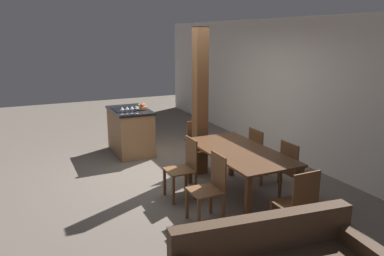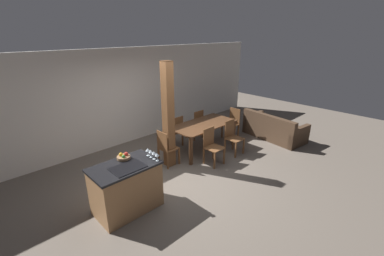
{
  "view_description": "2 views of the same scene",
  "coord_description": "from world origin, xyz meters",
  "px_view_note": "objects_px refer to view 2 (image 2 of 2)",
  "views": [
    {
      "loc": [
        5.78,
        -2.24,
        2.4
      ],
      "look_at": [
        0.6,
        0.2,
        0.95
      ],
      "focal_mm": 35.0,
      "sensor_mm": 36.0,
      "label": 1
    },
    {
      "loc": [
        -3.36,
        -3.87,
        3.1
      ],
      "look_at": [
        0.6,
        0.2,
        0.95
      ],
      "focal_mm": 24.0,
      "sensor_mm": 36.0,
      "label": 2
    }
  ],
  "objects_px": {
    "fruit_bowl": "(124,157)",
    "dining_chair_near_left": "(212,145)",
    "wine_glass_end": "(148,150)",
    "wine_glass_near": "(157,155)",
    "dining_chair_foot_end": "(232,123)",
    "couch": "(274,129)",
    "dining_chair_near_right": "(233,136)",
    "timber_post": "(168,116)",
    "dining_chair_head_end": "(166,148)",
    "kitchen_island": "(126,188)",
    "wine_glass_middle": "(154,153)",
    "dining_table": "(203,127)",
    "wine_glass_far": "(151,151)",
    "dining_chair_far_left": "(175,131)",
    "dining_chair_far_right": "(196,124)"
  },
  "relations": [
    {
      "from": "dining_chair_near_left",
      "to": "dining_chair_foot_end",
      "type": "bearing_deg",
      "value": 22.0
    },
    {
      "from": "wine_glass_middle",
      "to": "dining_chair_near_left",
      "type": "relative_size",
      "value": 0.17
    },
    {
      "from": "fruit_bowl",
      "to": "wine_glass_near",
      "type": "height_order",
      "value": "wine_glass_near"
    },
    {
      "from": "kitchen_island",
      "to": "dining_table",
      "type": "height_order",
      "value": "kitchen_island"
    },
    {
      "from": "kitchen_island",
      "to": "dining_chair_head_end",
      "type": "relative_size",
      "value": 1.3
    },
    {
      "from": "wine_glass_end",
      "to": "dining_table",
      "type": "relative_size",
      "value": 0.08
    },
    {
      "from": "wine_glass_middle",
      "to": "wine_glass_far",
      "type": "bearing_deg",
      "value": 90.0
    },
    {
      "from": "dining_chair_head_end",
      "to": "wine_glass_end",
      "type": "bearing_deg",
      "value": 127.15
    },
    {
      "from": "wine_glass_near",
      "to": "wine_glass_middle",
      "type": "relative_size",
      "value": 1.0
    },
    {
      "from": "wine_glass_far",
      "to": "timber_post",
      "type": "distance_m",
      "value": 1.44
    },
    {
      "from": "couch",
      "to": "dining_chair_near_right",
      "type": "bearing_deg",
      "value": 89.2
    },
    {
      "from": "wine_glass_near",
      "to": "wine_glass_end",
      "type": "xyz_separation_m",
      "value": [
        0.0,
        0.28,
        0.0
      ]
    },
    {
      "from": "fruit_bowl",
      "to": "dining_chair_near_right",
      "type": "height_order",
      "value": "fruit_bowl"
    },
    {
      "from": "dining_table",
      "to": "timber_post",
      "type": "height_order",
      "value": "timber_post"
    },
    {
      "from": "wine_glass_near",
      "to": "dining_table",
      "type": "xyz_separation_m",
      "value": [
        2.36,
        1.09,
        -0.38
      ]
    },
    {
      "from": "wine_glass_near",
      "to": "dining_table",
      "type": "distance_m",
      "value": 2.62
    },
    {
      "from": "kitchen_island",
      "to": "fruit_bowl",
      "type": "distance_m",
      "value": 0.56
    },
    {
      "from": "fruit_bowl",
      "to": "wine_glass_middle",
      "type": "bearing_deg",
      "value": -46.19
    },
    {
      "from": "wine_glass_end",
      "to": "dining_table",
      "type": "height_order",
      "value": "wine_glass_end"
    },
    {
      "from": "wine_glass_end",
      "to": "dining_chair_near_left",
      "type": "relative_size",
      "value": 0.17
    },
    {
      "from": "dining_table",
      "to": "dining_chair_near_left",
      "type": "xyz_separation_m",
      "value": [
        -0.41,
        -0.69,
        -0.19
      ]
    },
    {
      "from": "dining_chair_far_left",
      "to": "dining_chair_foot_end",
      "type": "bearing_deg",
      "value": 158.0
    },
    {
      "from": "dining_chair_near_left",
      "to": "dining_chair_foot_end",
      "type": "height_order",
      "value": "same"
    },
    {
      "from": "dining_chair_head_end",
      "to": "couch",
      "type": "relative_size",
      "value": 0.47
    },
    {
      "from": "dining_chair_near_right",
      "to": "timber_post",
      "type": "relative_size",
      "value": 0.36
    },
    {
      "from": "couch",
      "to": "wine_glass_near",
      "type": "bearing_deg",
      "value": 99.09
    },
    {
      "from": "fruit_bowl",
      "to": "timber_post",
      "type": "distance_m",
      "value": 1.65
    },
    {
      "from": "dining_chair_near_left",
      "to": "timber_post",
      "type": "bearing_deg",
      "value": 140.87
    },
    {
      "from": "dining_table",
      "to": "dining_chair_near_left",
      "type": "bearing_deg",
      "value": -120.93
    },
    {
      "from": "couch",
      "to": "timber_post",
      "type": "relative_size",
      "value": 0.76
    },
    {
      "from": "dining_chair_near_left",
      "to": "dining_chair_head_end",
      "type": "xyz_separation_m",
      "value": [
        -0.88,
        0.69,
        0.0
      ]
    },
    {
      "from": "dining_chair_far_left",
      "to": "dining_chair_near_left",
      "type": "bearing_deg",
      "value": 90.0
    },
    {
      "from": "dining_table",
      "to": "dining_chair_foot_end",
      "type": "xyz_separation_m",
      "value": [
        1.29,
        -0.0,
        -0.19
      ]
    },
    {
      "from": "kitchen_island",
      "to": "wine_glass_far",
      "type": "distance_m",
      "value": 0.78
    },
    {
      "from": "dining_chair_near_left",
      "to": "couch",
      "type": "distance_m",
      "value": 2.6
    },
    {
      "from": "kitchen_island",
      "to": "couch",
      "type": "bearing_deg",
      "value": -1.45
    },
    {
      "from": "wine_glass_middle",
      "to": "dining_chair_foot_end",
      "type": "relative_size",
      "value": 0.17
    },
    {
      "from": "dining_table",
      "to": "wine_glass_far",
      "type": "bearing_deg",
      "value": -159.08
    },
    {
      "from": "dining_chair_near_right",
      "to": "dining_chair_far_left",
      "type": "height_order",
      "value": "same"
    },
    {
      "from": "wine_glass_near",
      "to": "dining_chair_far_left",
      "type": "xyz_separation_m",
      "value": [
        1.94,
        1.78,
        -0.57
      ]
    },
    {
      "from": "kitchen_island",
      "to": "timber_post",
      "type": "distance_m",
      "value": 1.98
    },
    {
      "from": "wine_glass_near",
      "to": "dining_chair_foot_end",
      "type": "bearing_deg",
      "value": 16.63
    },
    {
      "from": "wine_glass_near",
      "to": "dining_chair_near_left",
      "type": "bearing_deg",
      "value": 11.65
    },
    {
      "from": "dining_chair_far_left",
      "to": "dining_chair_head_end",
      "type": "distance_m",
      "value": 1.12
    },
    {
      "from": "wine_glass_far",
      "to": "dining_chair_head_end",
      "type": "bearing_deg",
      "value": 40.26
    },
    {
      "from": "dining_chair_far_right",
      "to": "couch",
      "type": "height_order",
      "value": "dining_chair_far_right"
    },
    {
      "from": "dining_table",
      "to": "dining_chair_head_end",
      "type": "relative_size",
      "value": 2.03
    },
    {
      "from": "wine_glass_middle",
      "to": "dining_chair_near_left",
      "type": "xyz_separation_m",
      "value": [
        1.94,
        0.31,
        -0.57
      ]
    },
    {
      "from": "fruit_bowl",
      "to": "dining_chair_near_left",
      "type": "relative_size",
      "value": 0.27
    },
    {
      "from": "wine_glass_near",
      "to": "dining_chair_near_right",
      "type": "height_order",
      "value": "wine_glass_near"
    }
  ]
}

